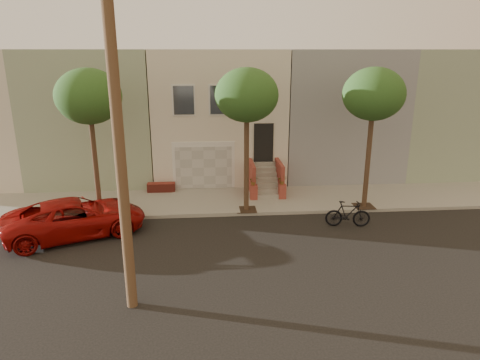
{
  "coord_description": "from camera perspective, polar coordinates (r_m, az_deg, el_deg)",
  "views": [
    {
      "loc": [
        -0.77,
        -14.22,
        7.08
      ],
      "look_at": [
        0.64,
        3.0,
        1.84
      ],
      "focal_mm": 31.98,
      "sensor_mm": 36.0,
      "label": 1
    }
  ],
  "objects": [
    {
      "name": "ground",
      "position": [
        15.91,
        -1.44,
        -9.57
      ],
      "size": [
        90.0,
        90.0,
        0.0
      ],
      "primitive_type": "plane",
      "color": "black",
      "rests_on": "ground"
    },
    {
      "name": "tree_mid",
      "position": [
        18.3,
        0.91,
        11.14
      ],
      "size": [
        2.7,
        2.57,
        6.3
      ],
      "color": "#2D2116",
      "rests_on": "sidewalk"
    },
    {
      "name": "tree_right",
      "position": [
        19.61,
        17.42,
        10.77
      ],
      "size": [
        2.7,
        2.57,
        6.3
      ],
      "color": "#2D2116",
      "rests_on": "sidewalk"
    },
    {
      "name": "house_row",
      "position": [
        25.66,
        -2.95,
        9.14
      ],
      "size": [
        33.1,
        11.7,
        7.0
      ],
      "color": "beige",
      "rests_on": "sidewalk"
    },
    {
      "name": "sidewalk",
      "position": [
        20.8,
        -2.29,
        -2.83
      ],
      "size": [
        40.0,
        3.7,
        0.15
      ],
      "primitive_type": "cube",
      "color": "gray",
      "rests_on": "ground"
    },
    {
      "name": "tree_left",
      "position": [
        18.82,
        -19.54,
        10.35
      ],
      "size": [
        2.7,
        2.57,
        6.3
      ],
      "color": "#2D2116",
      "rests_on": "sidewalk"
    },
    {
      "name": "pickup_truck",
      "position": [
        18.21,
        -21.04,
        -4.69
      ],
      "size": [
        5.88,
        4.29,
        1.49
      ],
      "primitive_type": "imported",
      "rotation": [
        0.0,
        0.0,
        1.95
      ],
      "color": "maroon",
      "rests_on": "ground"
    },
    {
      "name": "motorcycle",
      "position": [
        18.43,
        14.2,
        -4.4
      ],
      "size": [
        1.92,
        0.77,
        1.12
      ],
      "primitive_type": "imported",
      "rotation": [
        0.0,
        0.0,
        1.44
      ],
      "color": "black",
      "rests_on": "ground"
    }
  ]
}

